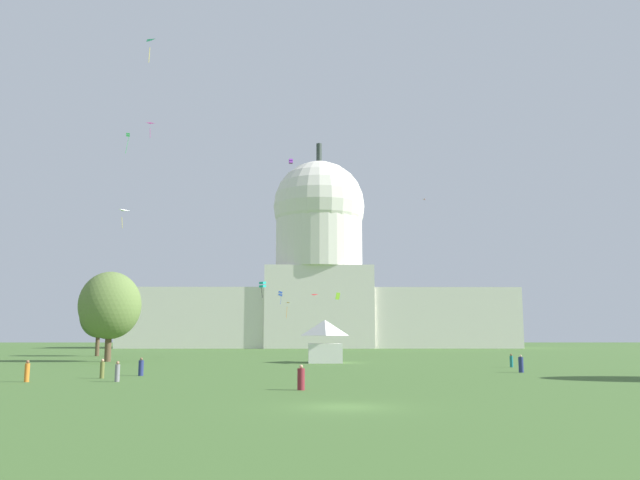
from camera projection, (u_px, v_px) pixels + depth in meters
ground_plane at (345, 407)px, 31.69m from camera, size 800.00×800.00×0.00m
capitol_building at (319, 280)px, 209.18m from camera, size 122.74×29.55×66.59m
event_tent at (325, 341)px, 87.41m from camera, size 4.70×6.89×5.67m
tree_west_mid at (110, 305)px, 91.81m from camera, size 10.43×9.83×12.53m
tree_west_far at (99, 316)px, 118.23m from camera, size 7.33×7.86×11.09m
person_grey_mid_center at (117, 372)px, 49.73m from camera, size 0.51×0.51×1.54m
person_navy_lawn_far_left at (521, 364)px, 62.73m from camera, size 0.59×0.59×1.68m
person_teal_near_tent at (511, 361)px, 73.73m from camera, size 0.44×0.44×1.50m
person_olive_back_left at (102, 369)px, 53.83m from camera, size 0.45×0.45×1.58m
person_navy_front_left at (141, 368)px, 57.40m from camera, size 0.56×0.56×1.58m
person_maroon_near_tree_east at (301, 379)px, 41.88m from camera, size 0.67×0.67×1.60m
person_orange_mid_left at (27, 372)px, 49.50m from camera, size 0.47×0.47×1.64m
kite_violet_high at (291, 161)px, 119.11m from camera, size 0.79×0.81×0.82m
kite_blue_low at (280, 294)px, 178.97m from camera, size 1.22×1.14×3.65m
kite_turquoise_low at (263, 285)px, 107.33m from camera, size 1.18×1.19×2.67m
kite_lime_low at (338, 296)px, 138.91m from camera, size 1.10×0.79×1.50m
kite_cyan_high at (147, 43)px, 103.94m from camera, size 1.76×1.58×3.56m
kite_orange_low at (286, 304)px, 149.39m from camera, size 1.11×1.56×3.49m
kite_white_mid at (122, 214)px, 130.32m from camera, size 1.82×1.85×3.18m
kite_magenta_high at (150, 126)px, 125.30m from camera, size 1.40×0.85×2.61m
kite_pink_mid at (422, 201)px, 148.88m from camera, size 1.01×1.53×0.14m
kite_green_high at (128, 135)px, 113.25m from camera, size 0.77×0.81×3.77m
kite_red_low at (314, 297)px, 157.69m from camera, size 1.57×1.14×0.43m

